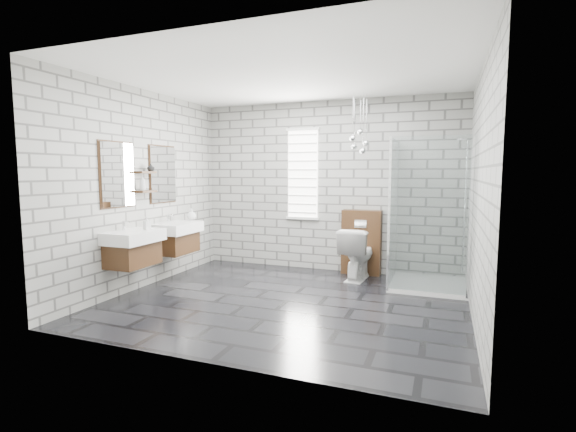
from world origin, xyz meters
The scene contains 20 objects.
floor centered at (0.00, 0.00, -0.01)m, with size 4.20×3.60×0.02m, color black.
ceiling centered at (0.00, 0.00, 2.71)m, with size 4.20×3.60×0.02m, color white.
wall_back centered at (0.00, 1.81, 1.35)m, with size 4.20×0.02×2.70m, color #9E9E99.
wall_front centered at (0.00, -1.81, 1.35)m, with size 4.20×0.02×2.70m, color #9E9E99.
wall_left centered at (-2.11, 0.00, 1.35)m, with size 0.02×3.60×2.70m, color #9E9E99.
wall_right centered at (2.11, 0.00, 1.35)m, with size 0.02×3.60×2.70m, color #9E9E99.
vanity_left centered at (-1.91, -0.51, 0.76)m, with size 0.47×0.70×1.57m.
vanity_right centered at (-1.91, 0.40, 0.76)m, with size 0.47×0.70×1.57m.
shelf_lower centered at (-2.03, -0.05, 1.32)m, with size 0.14×0.30×0.03m, color #442914.
shelf_upper centered at (-2.03, -0.05, 1.58)m, with size 0.14×0.30×0.03m, color #442914.
window centered at (-0.40, 1.78, 1.55)m, with size 0.56×0.05×1.48m.
cistern_panel centered at (0.59, 1.70, 0.50)m, with size 0.60×0.20×1.00m, color #442914.
flush_plate centered at (0.59, 1.60, 0.80)m, with size 0.18×0.01×0.12m, color silver.
shower_enclosure centered at (1.50, 1.18, 0.50)m, with size 1.00×1.00×2.03m.
pendant_cluster centered at (0.59, 1.37, 2.02)m, with size 0.25×0.25×0.86m.
toilet centered at (0.59, 1.38, 0.38)m, with size 0.43×0.75×0.77m, color white.
soap_bottle_a centered at (-1.79, -0.35, 0.93)m, with size 0.07×0.08×0.16m, color #B2B2B2.
soap_bottle_b centered at (-1.86, 0.76, 0.94)m, with size 0.14×0.14×0.18m, color #B2B2B2.
soap_bottle_c centered at (-2.02, -0.13, 1.44)m, with size 0.08×0.08×0.21m, color #B2B2B2.
vase centered at (-2.02, 0.05, 1.65)m, with size 0.10×0.10×0.10m, color #B2B2B2.
Camera 1 is at (1.78, -4.67, 1.58)m, focal length 26.00 mm.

